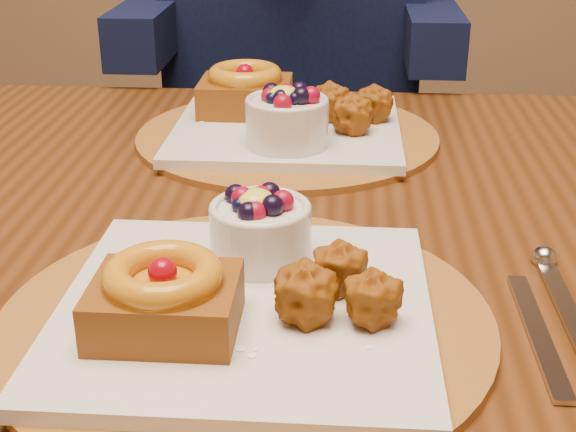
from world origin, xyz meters
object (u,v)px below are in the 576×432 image
object	(u,v)px
place_setting_far	(284,119)
chair_far	(225,188)
dining_table	(272,276)
place_setting_near	(243,295)

from	to	relation	value
place_setting_far	chair_far	xyz separation A→B (m)	(-0.16, 0.52, -0.31)
dining_table	chair_far	distance (m)	0.78
dining_table	place_setting_near	bearing A→B (deg)	-90.61
chair_far	place_setting_near	bearing A→B (deg)	-58.30
dining_table	chair_far	xyz separation A→B (m)	(-0.16, 0.73, -0.20)
dining_table	place_setting_near	size ratio (longest dim) A/B	4.21
dining_table	place_setting_far	xyz separation A→B (m)	(-0.00, 0.21, 0.11)
place_setting_far	dining_table	bearing A→B (deg)	-89.10
place_setting_near	chair_far	bearing A→B (deg)	99.69
place_setting_near	chair_far	xyz separation A→B (m)	(-0.16, 0.95, -0.30)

